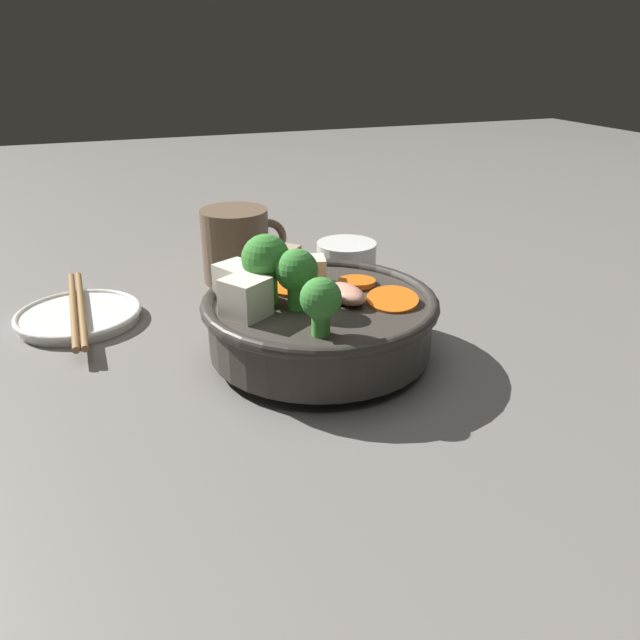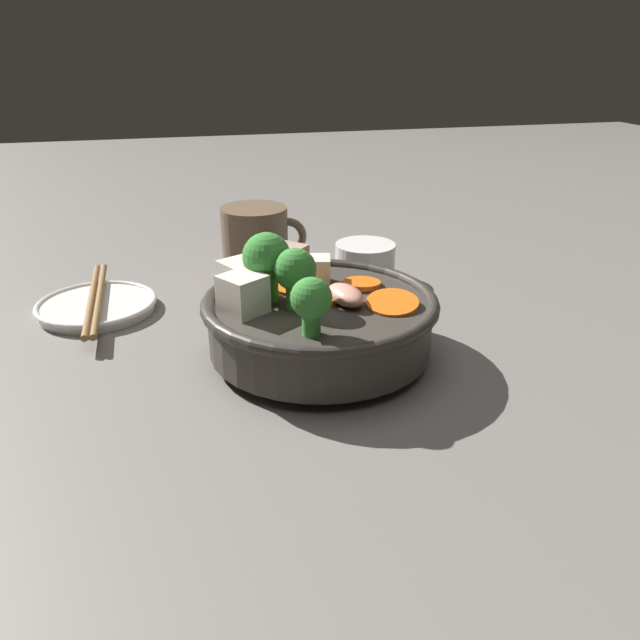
# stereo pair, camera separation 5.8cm
# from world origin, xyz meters

# --- Properties ---
(ground_plane) EXTENTS (3.00, 3.00, 0.00)m
(ground_plane) POSITION_xyz_m (0.00, 0.00, 0.00)
(ground_plane) COLOR slate
(stirfry_bowl) EXTENTS (0.22, 0.22, 0.12)m
(stirfry_bowl) POSITION_xyz_m (-0.00, 0.00, 0.04)
(stirfry_bowl) COLOR #38332D
(stirfry_bowl) RESTS_ON ground_plane
(side_saucer) EXTENTS (0.13, 0.13, 0.01)m
(side_saucer) POSITION_xyz_m (-0.21, 0.16, 0.01)
(side_saucer) COLOR white
(side_saucer) RESTS_ON ground_plane
(tea_cup) EXTENTS (0.07, 0.07, 0.05)m
(tea_cup) POSITION_xyz_m (0.10, 0.19, 0.02)
(tea_cup) COLOR white
(tea_cup) RESTS_ON ground_plane
(dark_mug) EXTENTS (0.11, 0.08, 0.09)m
(dark_mug) POSITION_xyz_m (-0.02, 0.23, 0.04)
(dark_mug) COLOR brown
(dark_mug) RESTS_ON ground_plane
(chopsticks_pair) EXTENTS (0.02, 0.21, 0.01)m
(chopsticks_pair) POSITION_xyz_m (-0.21, 0.16, 0.02)
(chopsticks_pair) COLOR olive
(chopsticks_pair) RESTS_ON side_saucer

